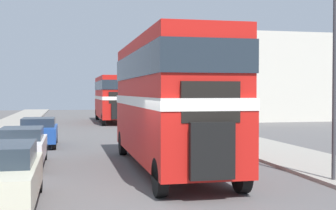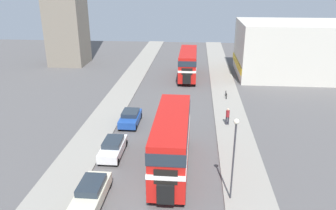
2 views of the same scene
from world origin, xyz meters
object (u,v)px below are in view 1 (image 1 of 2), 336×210
at_px(street_lamp, 335,50).
at_px(car_parked_near, 0,176).
at_px(pedestrian_walking, 224,121).
at_px(bicycle_on_pavement, 194,122).
at_px(car_parked_mid, 21,146).
at_px(bus_distant, 112,95).
at_px(double_decker_bus, 168,94).
at_px(car_parked_far, 38,132).

bearing_deg(street_lamp, car_parked_near, -173.21).
bearing_deg(pedestrian_walking, car_parked_near, -127.02).
xyz_separation_m(pedestrian_walking, bicycle_on_pavement, (0.54, 8.32, -0.64)).
relative_size(car_parked_mid, street_lamp, 0.70).
bearing_deg(bicycle_on_pavement, car_parked_mid, -124.97).
height_order(car_parked_near, bicycle_on_pavement, car_parked_near).
xyz_separation_m(bus_distant, pedestrian_walking, (4.55, -17.30, -1.30)).
height_order(car_parked_mid, bicycle_on_pavement, car_parked_mid).
distance_m(bus_distant, car_parked_near, 31.13).
height_order(bus_distant, car_parked_mid, bus_distant).
distance_m(bus_distant, bicycle_on_pavement, 10.51).
relative_size(pedestrian_walking, street_lamp, 0.30).
bearing_deg(bus_distant, car_parked_mid, -102.98).
distance_m(car_parked_mid, bicycle_on_pavement, 18.63).
relative_size(double_decker_bus, bus_distant, 1.00).
bearing_deg(car_parked_mid, car_parked_near, -88.98).
distance_m(bus_distant, car_parked_mid, 24.94).
distance_m(car_parked_far, bicycle_on_pavement, 13.69).
bearing_deg(bus_distant, pedestrian_walking, -75.26).
bearing_deg(double_decker_bus, car_parked_far, 120.94).
height_order(car_parked_near, pedestrian_walking, pedestrian_walking).
bearing_deg(double_decker_bus, bus_distant, 88.94).
relative_size(car_parked_near, car_parked_far, 1.11).
distance_m(bus_distant, pedestrian_walking, 17.94).
relative_size(bus_distant, car_parked_mid, 2.50).
height_order(car_parked_mid, car_parked_far, car_parked_far).
bearing_deg(bicycle_on_pavement, pedestrian_walking, -93.69).
distance_m(pedestrian_walking, bicycle_on_pavement, 8.36).
height_order(pedestrian_walking, bicycle_on_pavement, pedestrian_walking).
height_order(bus_distant, pedestrian_walking, bus_distant).
bearing_deg(double_decker_bus, pedestrian_walking, 59.84).
distance_m(double_decker_bus, street_lamp, 5.69).
distance_m(car_parked_mid, pedestrian_walking, 12.30).
bearing_deg(car_parked_far, car_parked_mid, -92.02).
relative_size(bus_distant, car_parked_far, 2.60).
bearing_deg(car_parked_far, bus_distant, 73.26).
relative_size(car_parked_far, bicycle_on_pavement, 2.25).
height_order(pedestrian_walking, street_lamp, street_lamp).
distance_m(car_parked_near, car_parked_far, 12.78).
relative_size(car_parked_mid, bicycle_on_pavement, 2.34).
bearing_deg(double_decker_bus, car_parked_mid, 161.45).
height_order(bus_distant, car_parked_near, bus_distant).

